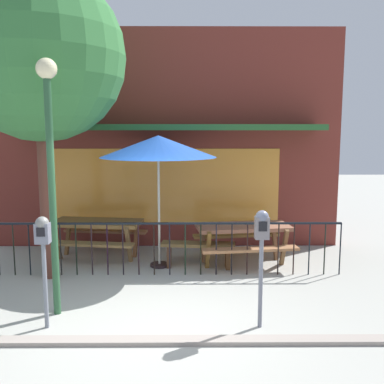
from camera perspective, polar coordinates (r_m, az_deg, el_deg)
ground at (r=6.13m, az=-5.17°, el=-16.92°), size 40.00×40.00×0.00m
pub_storefront at (r=9.79m, az=-3.29°, el=6.91°), size 7.67×1.48×4.79m
patio_fence_front at (r=7.80m, az=-4.01°, el=-6.25°), size 6.46×0.04×0.97m
picnic_table_left at (r=9.02m, az=-12.46°, el=-4.78°), size 1.96×1.58×0.79m
picnic_table_right at (r=8.49m, az=6.75°, el=-5.44°), size 1.96×1.58×0.79m
patio_umbrella at (r=8.07m, az=-4.48°, el=5.96°), size 2.18×2.18×2.51m
patio_bench at (r=8.29m, az=0.82°, el=-7.57°), size 1.42×0.45×0.48m
parking_meter_near at (r=5.92m, az=-19.07°, el=-6.32°), size 0.18×0.17×1.50m
parking_meter_far at (r=5.68m, az=9.18°, el=-5.97°), size 0.18×0.17×1.58m
street_tree at (r=7.94m, az=-19.42°, el=16.45°), size 2.86×2.86×5.25m
street_lamp at (r=6.18m, az=-18.23°, el=5.44°), size 0.28×0.28×3.54m
curb_edge at (r=5.65m, az=-5.65°, el=-19.21°), size 10.73×0.20×0.11m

